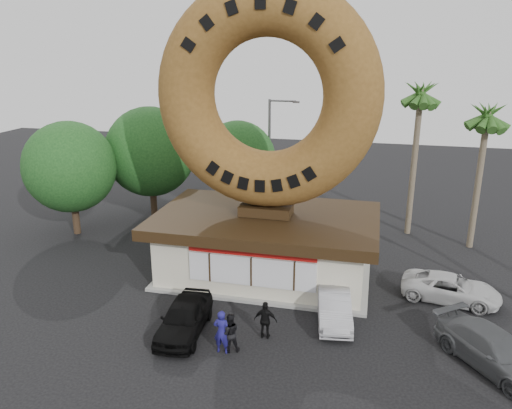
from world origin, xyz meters
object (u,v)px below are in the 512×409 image
Objects in this scene: donut_shop at (266,243)px; car_black at (184,317)px; car_silver at (334,307)px; car_white at (451,288)px; person_left at (222,332)px; giant_donut at (267,96)px; person_center at (230,333)px; car_grey at (494,350)px; person_right at (266,320)px; street_lamp at (271,151)px.

car_black is at bearing -108.42° from donut_shop.
donut_shop is 2.69× the size of car_black.
car_black is 6.45m from car_silver.
person_left is at bearing 136.05° from car_white.
giant_donut is at bearing 96.24° from car_white.
car_grey is at bearing 165.02° from person_center.
person_left is at bearing 42.37° from person_right.
donut_shop is at bearing 112.43° from car_grey.
giant_donut is 10.98m from person_left.
giant_donut is at bearing 127.28° from car_silver.
donut_shop is at bearing -111.57° from person_center.
person_left reaches higher than person_right.
car_grey is (9.95, -5.71, -1.07)m from donut_shop.
car_black is (-1.94, 0.97, -0.19)m from person_left.
donut_shop is 7.25m from person_left.
car_silver is (2.59, 2.06, -0.16)m from person_right.
person_left is (1.72, -17.21, -3.58)m from street_lamp.
person_right is at bearing -135.45° from person_left.
person_left is 1.11× the size of person_right.
car_silver is (5.74, -13.77, -3.84)m from street_lamp.
street_lamp is 2.04× the size of car_silver.
car_black is (-2.07, -6.22, -1.06)m from donut_shop.
person_left is 0.46× the size of car_silver.
person_left is 0.41× the size of car_white.
person_center is at bearing -24.52° from car_black.
giant_donut is 2.24× the size of car_grey.
car_silver is (5.96, 2.47, -0.06)m from car_black.
giant_donut is (0.00, 0.02, 7.41)m from donut_shop.
giant_donut is at bearing -79.04° from person_right.
car_black is at bearing -43.00° from person_center.
car_black is at bearing -90.77° from street_lamp.
car_silver is 6.00m from car_white.
donut_shop is 9.14m from car_white.
person_left is 5.30m from car_silver.
car_black reaches higher than car_grey.
donut_shop is 1.40× the size of street_lamp.
car_black is at bearing -26.04° from person_left.
donut_shop is 5.52m from car_silver.
person_center is at bearing -147.31° from car_silver.
car_white is (7.74, 5.13, -0.19)m from person_right.
car_grey is at bearing -159.08° from car_white.
car_silver is (4.02, 3.44, -0.26)m from person_left.
person_right is 0.36× the size of car_white.
person_right reaches higher than person_center.
street_lamp is 4.43× the size of person_left.
car_white is at bearing 62.54° from car_grey.
donut_shop is at bearing 127.40° from car_silver.
car_grey is 1.08× the size of car_white.
person_center reaches higher than car_silver.
person_right is 0.34× the size of car_grey.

